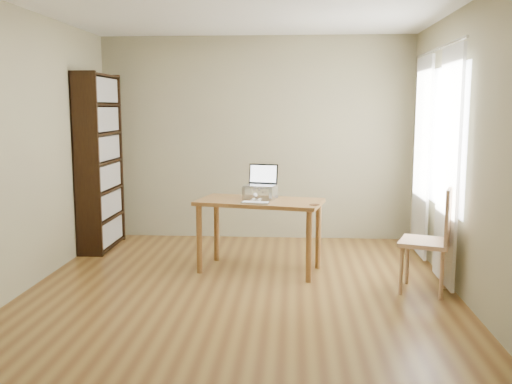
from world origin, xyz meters
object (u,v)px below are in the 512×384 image
desk (260,211)px  cat (261,192)px  bookshelf (100,162)px  keyboard (256,203)px  chair (434,235)px  laptop (260,180)px

desk → cat: size_ratio=2.86×
bookshelf → keyboard: 2.25m
chair → desk: bearing=179.9°
bookshelf → keyboard: (1.95, -1.09, -0.29)m
chair → cat: bearing=176.4°
laptop → cat: (0.01, -0.02, -0.12)m
keyboard → chair: bearing=-2.7°
bookshelf → desk: (1.97, -0.87, -0.41)m
cat → desk: bearing=-79.9°
keyboard → cat: (0.04, 0.33, 0.05)m
laptop → cat: laptop is taller
desk → laptop: laptop is taller
bookshelf → chair: 3.93m
cat → chair: bearing=-7.4°
desk → keyboard: keyboard is taller
keyboard → chair: size_ratio=0.30×
chair → keyboard: bearing=-172.8°
cat → chair: (1.62, -0.70, -0.28)m
laptop → cat: size_ratio=0.73×
laptop → keyboard: size_ratio=1.20×
desk → cat: cat is taller
cat → chair: 1.79m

